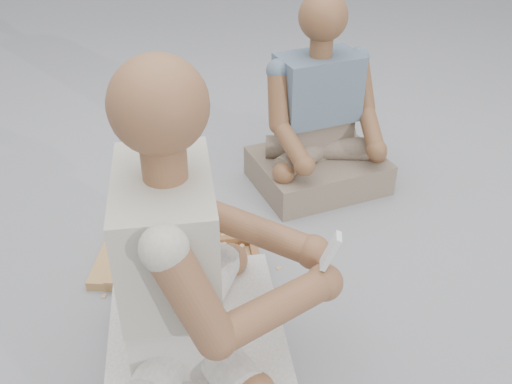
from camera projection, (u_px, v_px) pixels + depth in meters
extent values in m
plane|color=gray|center=(275.00, 290.00, 2.05)|extent=(60.00, 60.00, 0.00)
cube|color=#A76940|center=(168.00, 258.00, 2.18)|extent=(0.61, 0.49, 0.04)
cube|color=brown|center=(196.00, 282.00, 2.03)|extent=(0.51, 0.43, 0.01)
cube|color=brown|center=(194.00, 245.00, 2.16)|extent=(0.47, 0.08, 0.05)
cube|color=brown|center=(199.00, 310.00, 1.87)|extent=(0.47, 0.08, 0.05)
cube|color=brown|center=(258.00, 270.00, 2.04)|extent=(0.07, 0.38, 0.05)
cube|color=brown|center=(132.00, 281.00, 1.98)|extent=(0.07, 0.38, 0.05)
cube|color=tan|center=(196.00, 279.00, 2.02)|extent=(0.45, 0.36, 0.01)
cube|color=silver|center=(213.00, 259.00, 2.08)|extent=(0.08, 0.14, 0.00)
cylinder|color=#A48956|center=(221.00, 241.00, 2.17)|extent=(0.05, 0.07, 0.02)
cube|color=silver|center=(209.00, 265.00, 2.06)|extent=(0.10, 0.13, 0.00)
cylinder|color=#A48956|center=(222.00, 247.00, 2.14)|extent=(0.06, 0.07, 0.02)
cube|color=silver|center=(179.00, 263.00, 2.07)|extent=(0.14, 0.08, 0.00)
cylinder|color=#A48956|center=(208.00, 267.00, 2.05)|extent=(0.07, 0.05, 0.02)
cube|color=silver|center=(178.00, 289.00, 1.96)|extent=(0.08, 0.14, 0.00)
cylinder|color=#A48956|center=(197.00, 306.00, 1.89)|extent=(0.05, 0.07, 0.02)
cube|color=silver|center=(208.00, 277.00, 2.00)|extent=(0.13, 0.10, 0.00)
cylinder|color=#A48956|center=(228.00, 261.00, 2.07)|extent=(0.07, 0.06, 0.02)
cube|color=silver|center=(195.00, 270.00, 2.04)|extent=(0.14, 0.07, 0.00)
cylinder|color=#A48956|center=(225.00, 274.00, 2.02)|extent=(0.07, 0.05, 0.02)
cube|color=silver|center=(189.00, 294.00, 1.94)|extent=(0.14, 0.07, 0.00)
cylinder|color=#A48956|center=(216.00, 281.00, 2.00)|extent=(0.07, 0.05, 0.02)
cube|color=silver|center=(219.00, 266.00, 2.05)|extent=(0.12, 0.11, 0.00)
cylinder|color=#A48956|center=(237.00, 251.00, 2.13)|extent=(0.07, 0.06, 0.02)
cube|color=silver|center=(169.00, 281.00, 1.99)|extent=(0.12, 0.11, 0.00)
cylinder|color=#A48956|center=(190.00, 264.00, 2.07)|extent=(0.07, 0.06, 0.02)
cube|color=tan|center=(144.00, 295.00, 2.03)|extent=(0.02, 0.02, 0.00)
cube|color=tan|center=(104.00, 296.00, 2.02)|extent=(0.02, 0.02, 0.00)
cube|color=tan|center=(279.00, 268.00, 2.15)|extent=(0.02, 0.02, 0.00)
cube|color=tan|center=(276.00, 319.00, 1.93)|extent=(0.02, 0.02, 0.00)
cube|color=tan|center=(185.00, 242.00, 2.28)|extent=(0.02, 0.02, 0.00)
cube|color=tan|center=(191.00, 265.00, 2.17)|extent=(0.02, 0.02, 0.00)
cube|color=tan|center=(283.00, 321.00, 1.92)|extent=(0.02, 0.02, 0.00)
cube|color=tan|center=(141.00, 338.00, 1.86)|extent=(0.02, 0.02, 0.00)
cube|color=tan|center=(262.00, 309.00, 1.97)|extent=(0.02, 0.02, 0.00)
cube|color=tan|center=(177.00, 254.00, 2.22)|extent=(0.02, 0.02, 0.00)
cube|color=silver|center=(198.00, 350.00, 1.71)|extent=(0.57, 0.69, 0.17)
cube|color=silver|center=(171.00, 308.00, 1.60)|extent=(0.25, 0.37, 0.20)
cube|color=#B1AD9D|center=(167.00, 232.00, 1.46)|extent=(0.28, 0.42, 0.33)
sphere|color=brown|center=(158.00, 105.00, 1.27)|extent=(0.23, 0.23, 0.23)
sphere|color=brown|center=(313.00, 252.00, 1.66)|extent=(0.10, 0.10, 0.10)
sphere|color=brown|center=(324.00, 282.00, 1.55)|extent=(0.10, 0.10, 0.10)
cube|color=#726452|center=(318.00, 170.00, 2.62)|extent=(0.62, 0.52, 0.14)
cube|color=#726452|center=(314.00, 134.00, 2.58)|extent=(0.33, 0.24, 0.17)
cube|color=slate|center=(318.00, 88.00, 2.45)|extent=(0.37, 0.26, 0.29)
sphere|color=brown|center=(323.00, 16.00, 2.27)|extent=(0.20, 0.20, 0.20)
sphere|color=brown|center=(377.00, 150.00, 2.44)|extent=(0.09, 0.09, 0.09)
sphere|color=brown|center=(305.00, 165.00, 2.33)|extent=(0.09, 0.09, 0.09)
cube|color=silver|center=(331.00, 251.00, 1.49)|extent=(0.06, 0.06, 0.11)
cube|color=black|center=(331.00, 248.00, 1.49)|extent=(0.03, 0.04, 0.03)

